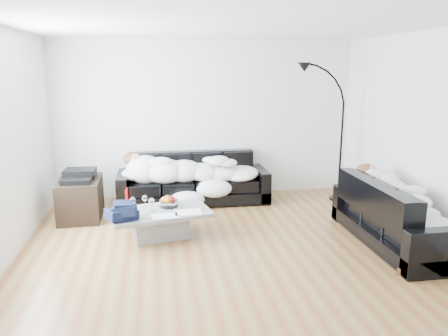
{
  "coord_description": "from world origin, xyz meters",
  "views": [
    {
      "loc": [
        -0.84,
        -5.03,
        2.14
      ],
      "look_at": [
        0.0,
        0.3,
        0.9
      ],
      "focal_mm": 35.0,
      "sensor_mm": 36.0,
      "label": 1
    }
  ],
  "objects": [
    {
      "name": "ground",
      "position": [
        0.0,
        0.0,
        0.0
      ],
      "size": [
        5.0,
        5.0,
        0.0
      ],
      "primitive_type": "plane",
      "color": "brown",
      "rests_on": "ground"
    },
    {
      "name": "wall_back",
      "position": [
        0.0,
        2.25,
        1.3
      ],
      "size": [
        5.0,
        0.02,
        2.6
      ],
      "primitive_type": "cube",
      "color": "silver",
      "rests_on": "ground"
    },
    {
      "name": "wall_left",
      "position": [
        -2.5,
        0.0,
        1.3
      ],
      "size": [
        0.02,
        4.5,
        2.6
      ],
      "primitive_type": "cube",
      "color": "silver",
      "rests_on": "ground"
    },
    {
      "name": "wall_right",
      "position": [
        2.5,
        0.0,
        1.3
      ],
      "size": [
        0.02,
        4.5,
        2.6
      ],
      "primitive_type": "cube",
      "color": "silver",
      "rests_on": "ground"
    },
    {
      "name": "ceiling",
      "position": [
        0.0,
        0.0,
        2.6
      ],
      "size": [
        5.0,
        5.0,
        0.0
      ],
      "primitive_type": "plane",
      "color": "white",
      "rests_on": "ground"
    },
    {
      "name": "sofa_back",
      "position": [
        -0.26,
        1.8,
        0.39
      ],
      "size": [
        2.4,
        0.83,
        0.78
      ],
      "primitive_type": "cube",
      "color": "black",
      "rests_on": "ground"
    },
    {
      "name": "sofa_right",
      "position": [
        2.06,
        -0.31,
        0.4
      ],
      "size": [
        0.84,
        1.96,
        0.79
      ],
      "primitive_type": "cube",
      "rotation": [
        0.0,
        0.0,
        1.57
      ],
      "color": "black",
      "rests_on": "ground"
    },
    {
      "name": "sleeper_back",
      "position": [
        -0.26,
        1.75,
        0.62
      ],
      "size": [
        2.03,
        0.7,
        0.41
      ],
      "primitive_type": null,
      "color": "white",
      "rests_on": "sofa_back"
    },
    {
      "name": "sleeper_right",
      "position": [
        2.06,
        -0.31,
        0.63
      ],
      "size": [
        0.71,
        1.68,
        0.41
      ],
      "primitive_type": null,
      "rotation": [
        0.0,
        0.0,
        1.57
      ],
      "color": "white",
      "rests_on": "sofa_right"
    },
    {
      "name": "teal_cushion",
      "position": [
        2.0,
        0.3,
        0.72
      ],
      "size": [
        0.42,
        0.38,
        0.2
      ],
      "primitive_type": "ellipsoid",
      "rotation": [
        0.0,
        0.0,
        0.24
      ],
      "color": "#0C5952",
      "rests_on": "sofa_right"
    },
    {
      "name": "coffee_table",
      "position": [
        -0.82,
        0.34,
        0.18
      ],
      "size": [
        1.36,
        0.97,
        0.36
      ],
      "primitive_type": "cube",
      "rotation": [
        0.0,
        0.0,
        0.21
      ],
      "color": "#939699",
      "rests_on": "ground"
    },
    {
      "name": "fruit_bowl",
      "position": [
        -0.71,
        0.49,
        0.44
      ],
      "size": [
        0.3,
        0.3,
        0.15
      ],
      "primitive_type": "cylinder",
      "rotation": [
        0.0,
        0.0,
        -0.26
      ],
      "color": "white",
      "rests_on": "coffee_table"
    },
    {
      "name": "wine_glass_a",
      "position": [
        -1.01,
        0.5,
        0.44
      ],
      "size": [
        0.07,
        0.07,
        0.16
      ],
      "primitive_type": "cylinder",
      "rotation": [
        0.0,
        0.0,
        0.02
      ],
      "color": "white",
      "rests_on": "coffee_table"
    },
    {
      "name": "wine_glass_b",
      "position": [
        -1.16,
        0.38,
        0.45
      ],
      "size": [
        0.09,
        0.09,
        0.18
      ],
      "primitive_type": "cylinder",
      "rotation": [
        0.0,
        0.0,
        -0.17
      ],
      "color": "white",
      "rests_on": "coffee_table"
    },
    {
      "name": "wine_glass_c",
      "position": [
        -0.92,
        0.33,
        0.45
      ],
      "size": [
        0.07,
        0.07,
        0.17
      ],
      "primitive_type": "cylinder",
      "rotation": [
        0.0,
        0.0,
        -0.0
      ],
      "color": "white",
      "rests_on": "coffee_table"
    },
    {
      "name": "candle_left",
      "position": [
        -1.25,
        0.54,
        0.48
      ],
      "size": [
        0.05,
        0.05,
        0.23
      ],
      "primitive_type": "cylinder",
      "rotation": [
        0.0,
        0.0,
        -0.17
      ],
      "color": "maroon",
      "rests_on": "coffee_table"
    },
    {
      "name": "candle_right",
      "position": [
        -1.24,
        0.57,
        0.49
      ],
      "size": [
        0.06,
        0.06,
        0.26
      ],
      "primitive_type": "cylinder",
      "rotation": [
        0.0,
        0.0,
        0.22
      ],
      "color": "maroon",
      "rests_on": "coffee_table"
    },
    {
      "name": "newspaper_a",
      "position": [
        -0.47,
        0.21,
        0.37
      ],
      "size": [
        0.34,
        0.26,
        0.01
      ],
      "primitive_type": "cube",
      "rotation": [
        0.0,
        0.0,
        0.02
      ],
      "color": "silver",
      "rests_on": "coffee_table"
    },
    {
      "name": "newspaper_b",
      "position": [
        -0.77,
        0.11,
        0.37
      ],
      "size": [
        0.32,
        0.24,
        0.01
      ],
      "primitive_type": "cube",
      "rotation": [
        0.0,
        0.0,
        0.05
      ],
      "color": "silver",
      "rests_on": "coffee_table"
    },
    {
      "name": "navy_jacket",
      "position": [
        -1.28,
        0.07,
        0.53
      ],
      "size": [
        0.41,
        0.36,
        0.18
      ],
      "primitive_type": null,
      "rotation": [
        0.0,
        0.0,
        0.14
      ],
      "color": "black",
      "rests_on": "coffee_table"
    },
    {
      "name": "shoes",
      "position": [
        1.83,
        -1.04,
        0.05
      ],
      "size": [
        0.48,
        0.4,
        0.09
      ],
      "primitive_type": null,
      "rotation": [
        0.0,
        0.0,
        0.26
      ],
      "color": "#472311",
      "rests_on": "ground"
    },
    {
      "name": "av_cabinet",
      "position": [
        -1.95,
        1.29,
        0.29
      ],
      "size": [
        0.59,
        0.85,
        0.58
      ],
      "primitive_type": "cube",
      "rotation": [
        0.0,
        0.0,
        0.02
      ],
      "color": "black",
      "rests_on": "ground"
    },
    {
      "name": "stereo",
      "position": [
        -1.95,
        1.29,
        0.64
      ],
      "size": [
        0.45,
        0.35,
        0.13
      ],
      "primitive_type": "cube",
      "rotation": [
        0.0,
        0.0,
        -0.03
      ],
      "color": "black",
      "rests_on": "av_cabinet"
    },
    {
      "name": "floor_lamp",
      "position": [
        2.13,
        1.56,
        0.98
      ],
      "size": [
        0.77,
        0.49,
        1.96
      ],
      "primitive_type": null,
      "rotation": [
        0.0,
        0.0,
        0.3
      ],
      "color": "black",
      "rests_on": "ground"
    }
  ]
}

